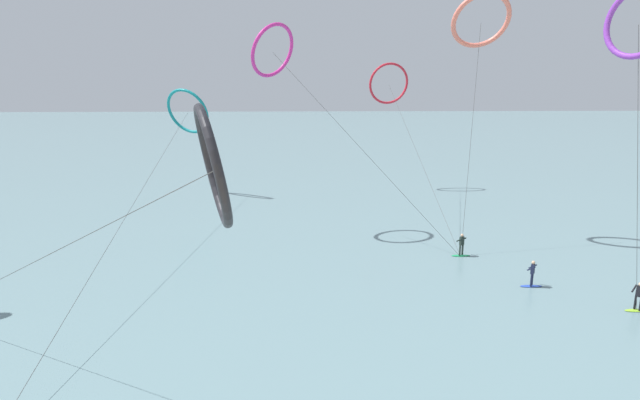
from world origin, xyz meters
name	(u,v)px	position (x,y,z in m)	size (l,w,h in m)	color
sea_water	(306,141)	(0.00, 107.40, 0.04)	(400.00, 200.00, 0.08)	slate
surfer_lime	(638,298)	(17.92, 25.18, 0.82)	(1.40, 0.72, 1.70)	#8CC62D
surfer_emerald	(461,246)	(10.79, 34.74, 0.82)	(1.40, 0.70, 1.70)	#199351
surfer_cobalt	(532,275)	(13.49, 28.85, 0.82)	(1.40, 0.72, 1.70)	#2647B7
kite_charcoal	(212,167)	(-3.37, 13.32, 10.36)	(19.20, 14.60, 12.19)	black
kite_coral	(481,21)	(12.71, 39.49, 17.04)	(4.78, 6.38, 19.05)	#EA7260
kite_crimson	(389,84)	(9.13, 59.43, 12.22)	(4.88, 25.84, 14.59)	red
kite_teal	(188,112)	(-13.26, 56.51, 9.30)	(5.68, 45.77, 11.83)	teal
kite_magenta	(273,51)	(-3.07, 41.49, 14.94)	(16.05, 9.04, 17.08)	#CC288E
kite_violet	(639,22)	(16.24, 25.77, 15.60)	(2.83, 3.74, 17.51)	purple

